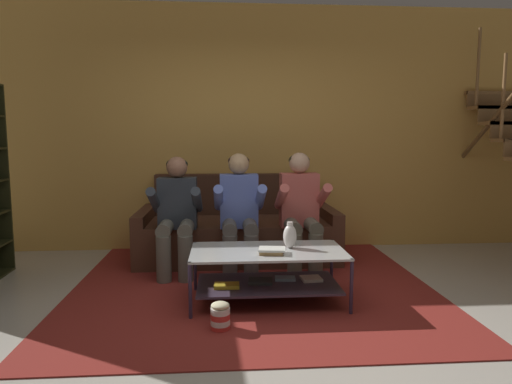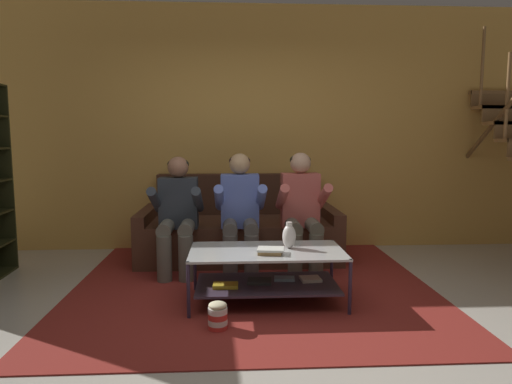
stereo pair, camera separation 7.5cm
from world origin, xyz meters
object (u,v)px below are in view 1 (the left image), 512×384
object	(u,v)px
coffee_table	(268,268)
person_seated_right	(301,207)
vase	(290,236)
couch	(237,232)
person_seated_middle	(239,208)
popcorn_tub	(220,316)
book_stack	(272,251)
person_seated_left	(177,210)

from	to	relation	value
coffee_table	person_seated_right	bearing A→B (deg)	63.97
coffee_table	vase	size ratio (longest dim) A/B	5.68
couch	person_seated_middle	world-z (taller)	person_seated_middle
vase	popcorn_tub	size ratio (longest dim) A/B	1.07
person_seated_middle	book_stack	world-z (taller)	person_seated_middle
book_stack	coffee_table	bearing A→B (deg)	98.49
book_stack	person_seated_left	bearing A→B (deg)	130.53
person_seated_right	book_stack	distance (m)	1.07
vase	book_stack	xyz separation A→B (m)	(-0.17, -0.18, -0.08)
couch	popcorn_tub	xyz separation A→B (m)	(-0.19, -1.96, -0.19)
coffee_table	book_stack	world-z (taller)	book_stack
person_seated_right	person_seated_left	bearing A→B (deg)	-179.84
couch	popcorn_tub	bearing A→B (deg)	-95.46
person_seated_right	coffee_table	distance (m)	1.02
person_seated_left	person_seated_middle	distance (m)	0.62
person_seated_right	popcorn_tub	distance (m)	1.69
person_seated_right	vase	world-z (taller)	person_seated_right
person_seated_middle	coffee_table	world-z (taller)	person_seated_middle
person_seated_middle	popcorn_tub	bearing A→B (deg)	-97.78
person_seated_middle	popcorn_tub	xyz separation A→B (m)	(-0.19, -1.37, -0.55)
coffee_table	couch	bearing A→B (deg)	97.83
couch	person_seated_left	world-z (taller)	person_seated_left
book_stack	popcorn_tub	xyz separation A→B (m)	(-0.40, -0.40, -0.36)
person_seated_left	person_seated_middle	size ratio (longest dim) A/B	0.97
person_seated_right	popcorn_tub	world-z (taller)	person_seated_right
person_seated_middle	couch	bearing A→B (deg)	90.00
person_seated_right	book_stack	world-z (taller)	person_seated_right
person_seated_left	vase	world-z (taller)	person_seated_left
couch	coffee_table	distance (m)	1.46
person_seated_left	coffee_table	bearing A→B (deg)	-46.25
person_seated_right	book_stack	bearing A→B (deg)	-112.20
vase	person_seated_middle	bearing A→B (deg)	115.86
person_seated_left	couch	bearing A→B (deg)	43.96
couch	person_seated_left	xyz separation A→B (m)	(-0.62, -0.59, 0.34)
book_stack	popcorn_tub	size ratio (longest dim) A/B	1.11
couch	vase	bearing A→B (deg)	-74.43
person_seated_left	coffee_table	world-z (taller)	person_seated_left
couch	person_seated_right	xyz separation A→B (m)	(0.62, -0.59, 0.36)
vase	popcorn_tub	bearing A→B (deg)	-134.96
person_seated_right	coffee_table	world-z (taller)	person_seated_right
person_seated_middle	person_seated_left	bearing A→B (deg)	-179.73
couch	coffee_table	world-z (taller)	couch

